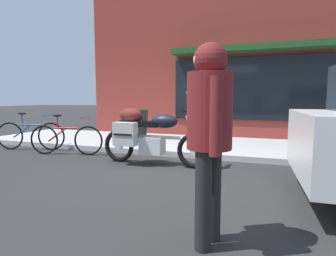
# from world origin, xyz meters

# --- Properties ---
(ground_plane) EXTENTS (80.00, 80.00, 0.00)m
(ground_plane) POSITION_xyz_m (0.00, 0.00, 0.00)
(ground_plane) COLOR #292929
(touring_motorcycle) EXTENTS (2.22, 0.65, 1.40)m
(touring_motorcycle) POSITION_xyz_m (-0.44, 0.43, 0.61)
(touring_motorcycle) COLOR black
(touring_motorcycle) RESTS_ON ground_plane
(parked_bicycle) EXTENTS (1.67, 0.57, 0.92)m
(parked_bicycle) POSITION_xyz_m (-2.58, 0.69, 0.37)
(parked_bicycle) COLOR black
(parked_bicycle) RESTS_ON ground_plane
(pedestrian_walking) EXTENTS (0.50, 0.52, 1.72)m
(pedestrian_walking) POSITION_xyz_m (1.23, -2.10, 1.08)
(pedestrian_walking) COLOR black
(pedestrian_walking) RESTS_ON ground_plane
(sandwich_board_sign) EXTENTS (0.55, 0.40, 0.85)m
(sandwich_board_sign) POSITION_xyz_m (-1.57, 2.19, 0.55)
(sandwich_board_sign) COLOR black
(sandwich_board_sign) RESTS_ON sidewalk_curb
(second_bicycle_by_cafe) EXTENTS (1.70, 0.62, 0.93)m
(second_bicycle_by_cafe) POSITION_xyz_m (-3.82, 0.89, 0.38)
(second_bicycle_by_cafe) COLOR black
(second_bicycle_by_cafe) RESTS_ON ground_plane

